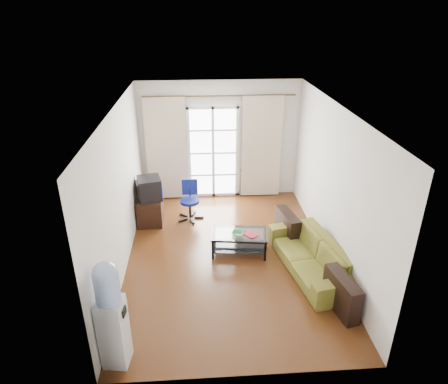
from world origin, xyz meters
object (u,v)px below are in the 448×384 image
object	(u,v)px
sofa	(311,256)
water_cooler	(111,313)
coffee_table	(239,240)
tv_stand	(151,209)
crt_tv	(149,188)
task_chair	(190,208)

from	to	relation	value
sofa	water_cooler	xyz separation A→B (m)	(-2.96, -1.74, 0.51)
coffee_table	water_cooler	size ratio (longest dim) A/B	0.69
water_cooler	tv_stand	bearing A→B (deg)	96.73
coffee_table	sofa	bearing A→B (deg)	-28.92
sofa	tv_stand	distance (m)	3.47
tv_stand	sofa	bearing A→B (deg)	-34.91
crt_tv	water_cooler	size ratio (longest dim) A/B	0.38
tv_stand	task_chair	xyz separation A→B (m)	(0.82, 0.06, -0.03)
coffee_table	tv_stand	size ratio (longest dim) A/B	1.41
sofa	tv_stand	bearing A→B (deg)	-134.80
sofa	tv_stand	size ratio (longest dim) A/B	2.83
tv_stand	water_cooler	world-z (taller)	water_cooler
tv_stand	task_chair	bearing A→B (deg)	3.20
task_chair	water_cooler	size ratio (longest dim) A/B	0.55
task_chair	sofa	bearing A→B (deg)	-41.38
task_chair	water_cooler	xyz separation A→B (m)	(-0.90, -3.73, 0.55)
sofa	coffee_table	size ratio (longest dim) A/B	2.01
crt_tv	water_cooler	bearing A→B (deg)	-103.95
task_chair	crt_tv	bearing A→B (deg)	-169.94
crt_tv	tv_stand	bearing A→B (deg)	79.77
sofa	coffee_table	world-z (taller)	sofa
tv_stand	water_cooler	distance (m)	3.71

